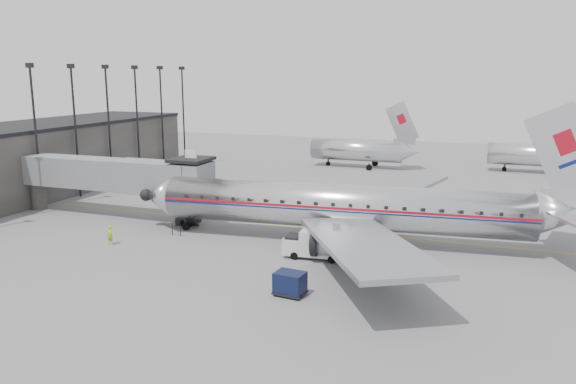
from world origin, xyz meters
name	(u,v)px	position (x,y,z in m)	size (l,w,h in m)	color
ground	(263,244)	(0.00, 0.00, 0.00)	(160.00, 160.00, 0.00)	slate
terminal	(34,160)	(-34.00, 10.00, 4.00)	(12.00, 46.00, 8.00)	#383633
apron_line	(318,229)	(3.00, 6.00, 0.01)	(0.15, 60.00, 0.01)	gold
jet_bridge	(122,176)	(-16.66, 3.67, 4.18)	(21.00, 6.20, 7.10)	slate
floodlight_masts	(93,123)	(-27.50, 13.00, 8.36)	(0.90, 42.25, 15.25)	black
distant_aircraft_near	(358,150)	(-1.79, 42.00, 2.73)	(16.39, 3.20, 10.26)	silver
distant_aircraft_mid	(540,154)	(24.21, 46.00, 2.73)	(16.39, 3.20, 10.26)	silver
airliner	(351,207)	(6.77, 3.08, 3.09)	(38.77, 35.77, 12.27)	silver
service_van	(315,244)	(5.23, -2.00, 1.17)	(4.82, 2.10, 2.22)	silver
baggage_cart_navy	(290,283)	(6.00, -9.78, 0.83)	(2.13, 1.72, 1.56)	black
baggage_cart_white	(371,250)	(9.49, -1.21, 0.88)	(2.27, 1.83, 1.65)	silver
ramp_worker	(110,235)	(-12.00, -4.65, 0.82)	(0.60, 0.39, 1.64)	#9DC917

